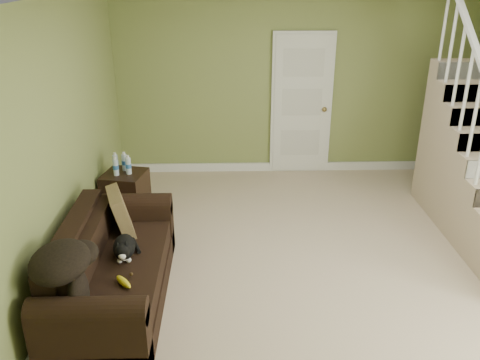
{
  "coord_description": "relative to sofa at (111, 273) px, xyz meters",
  "views": [
    {
      "loc": [
        -0.95,
        -4.28,
        2.87
      ],
      "look_at": [
        -0.83,
        0.43,
        0.83
      ],
      "focal_mm": 38.0,
      "sensor_mm": 36.0,
      "label": 1
    }
  ],
  "objects": [
    {
      "name": "floor",
      "position": [
        2.01,
        0.41,
        -0.3
      ],
      "size": [
        5.0,
        5.5,
        0.01
      ],
      "primitive_type": "cube",
      "color": "#C2AC8C",
      "rests_on": "ground"
    },
    {
      "name": "wall_back",
      "position": [
        2.01,
        3.16,
        1.0
      ],
      "size": [
        5.0,
        0.04,
        2.6
      ],
      "primitive_type": "cube",
      "color": "olive",
      "rests_on": "floor"
    },
    {
      "name": "wall_left",
      "position": [
        -0.49,
        0.41,
        1.0
      ],
      "size": [
        0.04,
        5.5,
        2.6
      ],
      "primitive_type": "cube",
      "color": "olive",
      "rests_on": "floor"
    },
    {
      "name": "baseboard_back",
      "position": [
        2.01,
        3.13,
        -0.24
      ],
      "size": [
        5.0,
        0.04,
        0.12
      ],
      "primitive_type": "cube",
      "color": "white",
      "rests_on": "floor"
    },
    {
      "name": "baseboard_left",
      "position": [
        -0.46,
        0.41,
        -0.24
      ],
      "size": [
        0.04,
        5.5,
        0.12
      ],
      "primitive_type": "cube",
      "color": "white",
      "rests_on": "floor"
    },
    {
      "name": "door",
      "position": [
        2.11,
        3.12,
        0.71
      ],
      "size": [
        0.86,
        0.12,
        2.02
      ],
      "color": "white",
      "rests_on": "floor"
    },
    {
      "name": "sofa",
      "position": [
        0.0,
        0.0,
        0.0
      ],
      "size": [
        0.86,
        1.98,
        0.78
      ],
      "color": "black",
      "rests_on": "floor"
    },
    {
      "name": "side_table",
      "position": [
        -0.17,
        1.72,
        -0.0
      ],
      "size": [
        0.56,
        0.56,
        0.79
      ],
      "rotation": [
        0.0,
        0.0,
        -0.22
      ],
      "color": "black",
      "rests_on": "floor"
    },
    {
      "name": "cat",
      "position": [
        0.13,
        0.06,
        0.22
      ],
      "size": [
        0.28,
        0.52,
        0.25
      ],
      "rotation": [
        0.0,
        0.0,
        0.12
      ],
      "color": "black",
      "rests_on": "sofa"
    },
    {
      "name": "banana",
      "position": [
        0.2,
        -0.36,
        0.16
      ],
      "size": [
        0.18,
        0.21,
        0.06
      ],
      "primitive_type": "ellipsoid",
      "rotation": [
        0.0,
        0.0,
        0.69
      ],
      "color": "yellow",
      "rests_on": "sofa"
    },
    {
      "name": "throw_pillow",
      "position": [
        0.02,
        0.59,
        0.3
      ],
      "size": [
        0.36,
        0.52,
        0.49
      ],
      "primitive_type": "cube",
      "rotation": [
        0.0,
        -0.24,
        0.31
      ],
      "color": "#4C351E",
      "rests_on": "sofa"
    },
    {
      "name": "throw_blanket",
      "position": [
        -0.2,
        -0.61,
        0.51
      ],
      "size": [
        0.59,
        0.68,
        0.24
      ],
      "primitive_type": "ellipsoid",
      "rotation": [
        0.0,
        0.0,
        0.31
      ],
      "color": "black",
      "rests_on": "sofa"
    }
  ]
}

